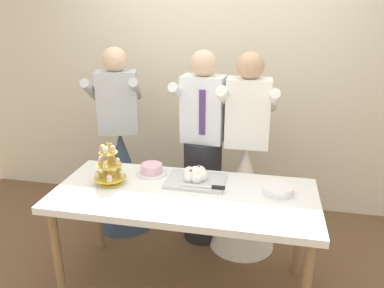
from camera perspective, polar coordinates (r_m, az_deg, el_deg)
ground_plane at (r=3.04m, az=-1.08°, el=-20.38°), size 8.00×8.00×0.00m
rear_wall at (r=3.73m, az=3.64°, el=12.02°), size 5.20×0.10×2.90m
dessert_table at (r=2.64m, az=-1.18°, el=-8.72°), size 1.80×0.80×0.78m
cupcake_stand at (r=2.75m, az=-12.32°, el=-3.45°), size 0.23×0.23×0.31m
main_cake_tray at (r=2.73m, az=0.60°, el=-5.00°), size 0.44×0.31×0.13m
plate_stack at (r=2.65m, az=12.90°, el=-6.69°), size 0.21×0.21×0.05m
round_cake at (r=2.88m, az=-6.11°, el=-3.84°), size 0.24×0.24×0.08m
person_groom at (r=3.20m, az=1.64°, el=-2.44°), size 0.50×0.53×1.66m
person_bride at (r=3.19m, az=7.88°, el=-5.94°), size 0.56×0.56×1.66m
person_guest at (r=3.53m, az=-10.50°, el=-3.43°), size 0.60×0.59×1.66m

